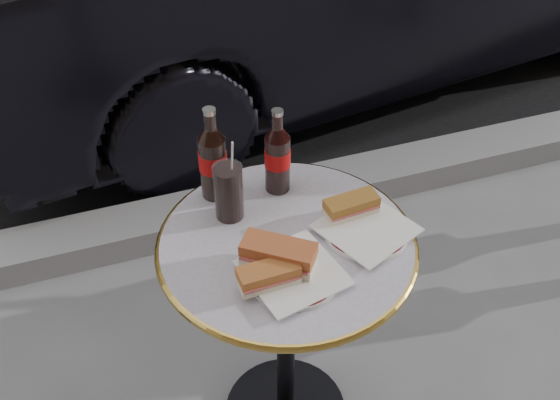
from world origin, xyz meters
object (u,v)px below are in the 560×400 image
object	(u,v)px
cola_bottle_left	(212,153)
cola_glass	(229,192)
plate_left	(293,275)
cola_bottle_right	(277,151)
bistro_table	(286,338)
plate_right	(366,230)

from	to	relation	value
cola_bottle_left	cola_glass	size ratio (longest dim) A/B	1.72
plate_left	cola_bottle_left	size ratio (longest dim) A/B	0.82
cola_bottle_right	cola_glass	bearing A→B (deg)	-157.05
cola_glass	bistro_table	bearing A→B (deg)	-52.62
plate_left	cola_bottle_right	bearing A→B (deg)	77.63
plate_left	cola_glass	xyz separation A→B (m)	(-0.08, 0.24, 0.07)
cola_bottle_left	cola_bottle_right	distance (m)	0.16
bistro_table	plate_left	size ratio (longest dim) A/B	3.48
plate_left	plate_right	xyz separation A→B (m)	(0.21, 0.08, -0.00)
bistro_table	cola_glass	bearing A→B (deg)	127.38
plate_left	plate_right	world-z (taller)	same
bistro_table	plate_right	distance (m)	0.42
plate_left	cola_bottle_right	world-z (taller)	cola_bottle_right
bistro_table	cola_bottle_left	bearing A→B (deg)	117.24
bistro_table	plate_right	xyz separation A→B (m)	(0.19, -0.03, 0.37)
bistro_table	plate_right	world-z (taller)	plate_right
plate_left	cola_bottle_left	world-z (taller)	cola_bottle_left
cola_bottle_left	plate_left	bearing A→B (deg)	-74.82
bistro_table	plate_left	world-z (taller)	plate_left
plate_right	cola_bottle_left	size ratio (longest dim) A/B	0.80
cola_bottle_left	cola_bottle_right	world-z (taller)	cola_bottle_left
cola_glass	plate_left	bearing A→B (deg)	-72.41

